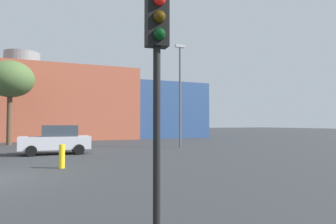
{
  "coord_description": "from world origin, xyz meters",
  "views": [
    {
      "loc": [
        1.91,
        -11.64,
        1.86
      ],
      "look_at": [
        9.84,
        6.72,
        2.63
      ],
      "focal_mm": 31.97,
      "sensor_mm": 36.0,
      "label": 1
    }
  ],
  "objects_px": {
    "traffic_light_near_right": "(157,57)",
    "street_lamp": "(180,89)",
    "bare_tree_0": "(10,80)",
    "bollard_yellow_0": "(62,156)",
    "parked_car_2": "(56,140)"
  },
  "relations": [
    {
      "from": "bare_tree_0",
      "to": "street_lamp",
      "type": "height_order",
      "value": "street_lamp"
    },
    {
      "from": "traffic_light_near_right",
      "to": "street_lamp",
      "type": "height_order",
      "value": "street_lamp"
    },
    {
      "from": "bollard_yellow_0",
      "to": "parked_car_2",
      "type": "bearing_deg",
      "value": 89.19
    },
    {
      "from": "traffic_light_near_right",
      "to": "parked_car_2",
      "type": "bearing_deg",
      "value": -172.12
    },
    {
      "from": "parked_car_2",
      "to": "bare_tree_0",
      "type": "xyz_separation_m",
      "value": [
        -3.35,
        9.8,
        4.81
      ]
    },
    {
      "from": "traffic_light_near_right",
      "to": "bollard_yellow_0",
      "type": "xyz_separation_m",
      "value": [
        -0.84,
        8.77,
        -2.45
      ]
    },
    {
      "from": "bare_tree_0",
      "to": "street_lamp",
      "type": "relative_size",
      "value": 0.91
    },
    {
      "from": "parked_car_2",
      "to": "traffic_light_near_right",
      "type": "distance_m",
      "value": 15.1
    },
    {
      "from": "traffic_light_near_right",
      "to": "street_lamp",
      "type": "relative_size",
      "value": 0.5
    },
    {
      "from": "traffic_light_near_right",
      "to": "bollard_yellow_0",
      "type": "relative_size",
      "value": 4.06
    },
    {
      "from": "parked_car_2",
      "to": "street_lamp",
      "type": "relative_size",
      "value": 0.5
    },
    {
      "from": "parked_car_2",
      "to": "bollard_yellow_0",
      "type": "height_order",
      "value": "parked_car_2"
    },
    {
      "from": "bollard_yellow_0",
      "to": "traffic_light_near_right",
      "type": "bearing_deg",
      "value": -84.51
    },
    {
      "from": "traffic_light_near_right",
      "to": "bollard_yellow_0",
      "type": "height_order",
      "value": "traffic_light_near_right"
    },
    {
      "from": "bare_tree_0",
      "to": "bollard_yellow_0",
      "type": "distance_m",
      "value": 17.11
    }
  ]
}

